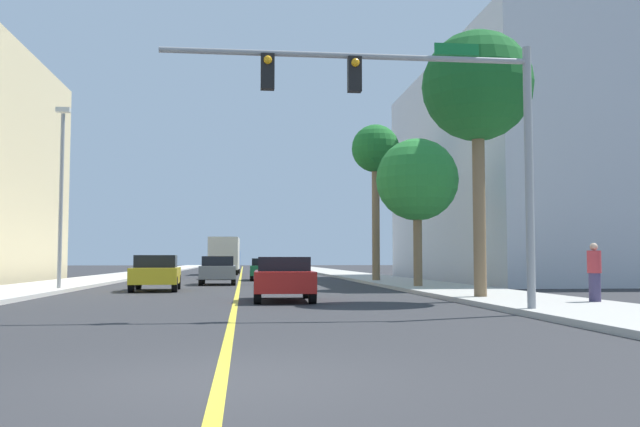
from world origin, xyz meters
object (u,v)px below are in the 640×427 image
Objects in this scene: palm_mid at (417,180)px; car_silver at (161,268)px; palm_far at (376,153)px; palm_near at (477,88)px; traffic_signal_mast at (421,113)px; car_white at (221,268)px; delivery_truck at (225,255)px; street_lamp at (61,187)px; pedestrian at (594,272)px; car_yellow at (156,273)px; car_red at (284,278)px; car_green at (264,269)px; car_gray at (218,270)px.

palm_mid is 1.67× the size of car_silver.
palm_far is at bearing 139.67° from car_silver.
palm_mid is (0.16, 8.41, -2.02)m from palm_near.
traffic_signal_mast reaches higher than car_white.
delivery_truck is (4.09, 10.52, 0.95)m from car_silver.
street_lamp is 1.90× the size of car_silver.
street_lamp reaches higher than pedestrian.
car_yellow is 0.47× the size of delivery_truck.
car_red is at bearing -59.31° from car_yellow.
street_lamp is 0.87× the size of palm_near.
palm_mid is at bearing 56.40° from pedestrian.
pedestrian is (17.13, -10.70, -3.31)m from street_lamp.
traffic_signal_mast reaches higher than car_green.
palm_far is 18.28m from car_silver.
car_green is 1.15× the size of car_yellow.
car_gray is at bearing 105.32° from traffic_signal_mast.
palm_far is 5.40× the size of pedestrian.
car_white is at bearing 89.83° from car_gray.
car_red is 14.46m from car_gray.
car_red is 0.48× the size of delivery_truck.
car_yellow is 19.58m from car_silver.
palm_mid is at bearing -2.03° from car_yellow.
traffic_signal_mast is 34.62m from car_silver.
delivery_truck is (-5.82, 43.43, -3.17)m from traffic_signal_mast.
car_white is at bearing 138.07° from palm_far.
car_gray is (2.30, 6.79, -0.00)m from car_yellow.
palm_near is at bearing -6.13° from car_red.
car_white is (-2.77, 2.66, 0.00)m from car_green.
street_lamp is 4.55× the size of pedestrian.
palm_near reaches higher than car_silver.
car_red is (-2.94, 6.00, -4.10)m from traffic_signal_mast.
delivery_truck is 42.66m from pedestrian.
street_lamp is 20.30m from car_silver.
car_silver is at bearing 124.50° from palm_mid.
car_silver is (-2.06, 19.47, -0.05)m from car_yellow.
car_yellow is 0.97× the size of car_red.
car_white is at bearing 136.55° from car_green.
traffic_signal_mast is at bearing 106.33° from car_silver.
traffic_signal_mast reaches higher than car_red.
traffic_signal_mast reaches higher than car_silver.
car_silver is at bearing 115.32° from palm_near.
pedestrian is at bearing -51.69° from palm_near.
car_gray is 21.05m from pedestrian.
traffic_signal_mast reaches higher than car_yellow.
car_white is 2.40× the size of pedestrian.
palm_far is 2.22× the size of car_yellow.
car_yellow is 2.43× the size of pedestrian.
palm_far is 10.46m from car_green.
palm_near reaches higher than traffic_signal_mast.
street_lamp reaches higher than car_yellow.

